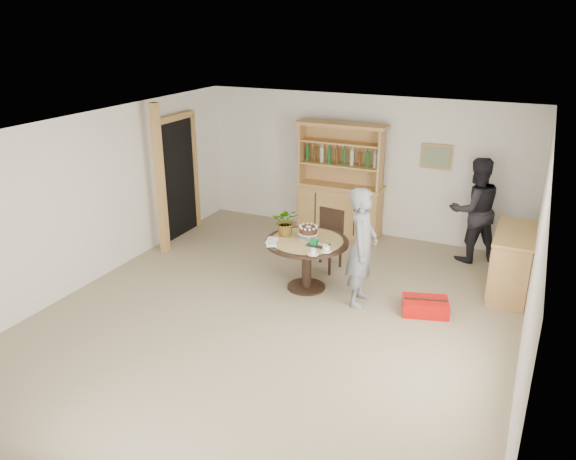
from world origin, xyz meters
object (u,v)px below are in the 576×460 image
Objects in this scene: dining_table at (307,250)px; hutch at (340,197)px; adult_person at (475,210)px; dining_chair at (328,235)px; sideboard at (512,263)px; red_suitcase at (425,306)px; teen_boy at (362,247)px.

hutch is at bearing 98.01° from dining_table.
adult_person is (2.03, 2.08, 0.25)m from dining_table.
dining_chair is (0.34, -1.49, -0.15)m from hutch.
sideboard is 1.33× the size of dining_chair.
sideboard is 1.27m from adult_person.
dining_table is at bearing 163.10° from red_suitcase.
hutch reaches higher than dining_table.
dining_table is at bearing 79.36° from teen_boy.
hutch is 2.97× the size of red_suitcase.
hutch is at bearing 21.97° from teen_boy.
teen_boy is 2.43× the size of red_suitcase.
red_suitcase is (1.75, -0.03, -0.50)m from dining_table.
adult_person is (2.36, -0.24, 0.17)m from hutch.
red_suitcase is (-0.97, -1.11, -0.37)m from sideboard.
dining_chair reaches higher than sideboard.
dining_chair reaches higher than dining_table.
teen_boy is at bearing 168.55° from red_suitcase.
hutch reaches higher than dining_chair.
dining_table is (-2.71, -1.08, 0.13)m from sideboard.
adult_person is (1.18, 2.18, 0.02)m from teen_boy.
dining_chair is 1.38× the size of red_suitcase.
teen_boy is at bearing -147.63° from sideboard.
dining_table is 0.70× the size of adult_person.
teen_boy is at bearing -64.09° from hutch.
dining_chair is at bearing 137.78° from red_suitcase.
adult_person is at bearing 66.47° from red_suitcase.
hutch is at bearing 115.49° from red_suitcase.
sideboard is 2.24m from teen_boy.
hutch reaches higher than red_suitcase.
red_suitcase is (2.07, -2.35, -0.59)m from hutch.
teen_boy is (1.18, -2.42, 0.14)m from hutch.
sideboard is 0.76× the size of teen_boy.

